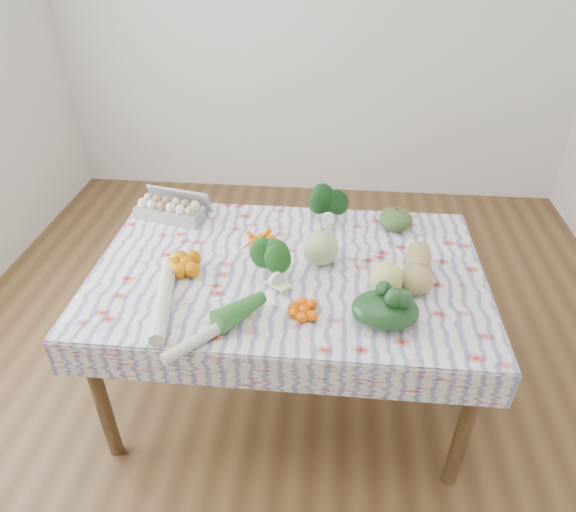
# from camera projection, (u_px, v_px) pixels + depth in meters

# --- Properties ---
(ground) EXTENTS (4.50, 4.50, 0.00)m
(ground) POSITION_uv_depth(u_px,v_px,m) (288.00, 387.00, 2.63)
(ground) COLOR brown
(ground) RESTS_ON ground
(wall_back) EXTENTS (4.00, 0.04, 2.80)m
(wall_back) POSITION_uv_depth(u_px,v_px,m) (318.00, 13.00, 3.69)
(wall_back) COLOR white
(wall_back) RESTS_ON ground
(dining_table) EXTENTS (1.60, 1.00, 0.75)m
(dining_table) POSITION_uv_depth(u_px,v_px,m) (288.00, 283.00, 2.25)
(dining_table) COLOR brown
(dining_table) RESTS_ON ground
(tablecloth) EXTENTS (1.66, 1.06, 0.01)m
(tablecloth) POSITION_uv_depth(u_px,v_px,m) (288.00, 268.00, 2.21)
(tablecloth) COLOR white
(tablecloth) RESTS_ON dining_table
(egg_carton) EXTENTS (0.36, 0.20, 0.09)m
(egg_carton) POSITION_uv_depth(u_px,v_px,m) (170.00, 211.00, 2.52)
(egg_carton) COLOR #9F9F9A
(egg_carton) RESTS_ON tablecloth
(carrot_bunch) EXTENTS (0.19, 0.18, 0.03)m
(carrot_bunch) POSITION_uv_depth(u_px,v_px,m) (260.00, 245.00, 2.32)
(carrot_bunch) COLOR orange
(carrot_bunch) RESTS_ON tablecloth
(kale_bunch) EXTENTS (0.18, 0.16, 0.15)m
(kale_bunch) POSITION_uv_depth(u_px,v_px,m) (328.00, 207.00, 2.48)
(kale_bunch) COLOR #0F3311
(kale_bunch) RESTS_ON tablecloth
(kabocha_squash) EXTENTS (0.20, 0.20, 0.10)m
(kabocha_squash) POSITION_uv_depth(u_px,v_px,m) (396.00, 219.00, 2.44)
(kabocha_squash) COLOR #3D5B29
(kabocha_squash) RESTS_ON tablecloth
(cabbage) EXTENTS (0.19, 0.19, 0.15)m
(cabbage) POSITION_uv_depth(u_px,v_px,m) (321.00, 248.00, 2.19)
(cabbage) COLOR #A3BC74
(cabbage) RESTS_ON tablecloth
(butternut_squash) EXTENTS (0.18, 0.30, 0.13)m
(butternut_squash) POSITION_uv_depth(u_px,v_px,m) (418.00, 267.00, 2.09)
(butternut_squash) COLOR tan
(butternut_squash) RESTS_ON tablecloth
(orange_cluster) EXTENTS (0.25, 0.25, 0.07)m
(orange_cluster) POSITION_uv_depth(u_px,v_px,m) (186.00, 264.00, 2.16)
(orange_cluster) COLOR #D87301
(orange_cluster) RESTS_ON tablecloth
(broccoli) EXTENTS (0.22, 0.22, 0.12)m
(broccoli) POSITION_uv_depth(u_px,v_px,m) (269.00, 270.00, 2.09)
(broccoli) COLOR #185017
(broccoli) RESTS_ON tablecloth
(mandarin_cluster) EXTENTS (0.16, 0.16, 0.05)m
(mandarin_cluster) POSITION_uv_depth(u_px,v_px,m) (305.00, 309.00, 1.94)
(mandarin_cluster) COLOR #FF5E00
(mandarin_cluster) RESTS_ON tablecloth
(grapefruit) EXTENTS (0.16, 0.16, 0.13)m
(grapefruit) POSITION_uv_depth(u_px,v_px,m) (387.00, 279.00, 2.02)
(grapefruit) COLOR #DDDB6D
(grapefruit) RESTS_ON tablecloth
(spinach_bag) EXTENTS (0.31, 0.28, 0.11)m
(spinach_bag) POSITION_uv_depth(u_px,v_px,m) (385.00, 310.00, 1.89)
(spinach_bag) COLOR black
(spinach_bag) RESTS_ON tablecloth
(daikon) EXTENTS (0.14, 0.42, 0.06)m
(daikon) POSITION_uv_depth(u_px,v_px,m) (163.00, 305.00, 1.95)
(daikon) COLOR beige
(daikon) RESTS_ON tablecloth
(leek) EXTENTS (0.32, 0.36, 0.05)m
(leek) POSITION_uv_depth(u_px,v_px,m) (215.00, 330.00, 1.84)
(leek) COLOR beige
(leek) RESTS_ON tablecloth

